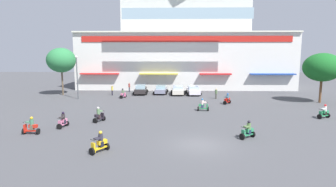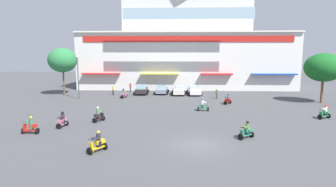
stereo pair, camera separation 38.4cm
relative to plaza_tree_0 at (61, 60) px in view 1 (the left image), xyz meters
name	(u,v)px [view 1 (the left image)]	position (x,y,z in m)	size (l,w,h in m)	color
ground_plane	(190,110)	(20.27, -11.20, -5.69)	(128.00, 128.00, 0.00)	#47474B
colonial_building	(185,41)	(20.27, 12.16, 3.57)	(40.72, 17.45, 21.89)	silver
plaza_tree_0	(61,60)	(0.00, 0.00, 0.00)	(4.56, 4.62, 7.68)	brown
plaza_tree_1	(322,67)	(38.62, -5.75, -0.77)	(5.16, 4.73, 6.88)	brown
parked_car_0	(141,89)	(12.58, 1.68, -4.93)	(2.55, 4.50, 1.52)	#292526
parked_car_1	(161,89)	(15.98, 2.08, -4.97)	(2.44, 4.28, 1.41)	gray
parked_car_2	(178,90)	(18.82, 1.14, -4.95)	(2.44, 4.29, 1.46)	beige
parked_car_3	(193,90)	(21.36, 1.08, -4.96)	(2.65, 4.51, 1.44)	silver
scooter_rider_0	(248,131)	(24.38, -22.45, -5.08)	(1.45, 1.25, 1.50)	black
scooter_rider_1	(100,144)	(13.13, -25.98, -5.05)	(1.28, 1.49, 1.55)	black
scooter_rider_2	(227,100)	(25.47, -7.23, -5.07)	(1.22, 1.33, 1.52)	black
scooter_rider_4	(63,121)	(7.93, -19.59, -5.08)	(0.75, 1.40, 1.50)	black
scooter_rider_5	(99,116)	(10.73, -17.38, -5.04)	(1.08, 1.43, 1.58)	black
scooter_rider_6	(203,106)	(21.75, -11.73, -5.06)	(1.33, 0.52, 1.53)	black
scooter_rider_7	(31,127)	(6.04, -21.79, -5.05)	(1.41, 0.56, 1.56)	black
scooter_rider_8	(324,113)	(34.28, -15.23, -5.06)	(1.54, 1.14, 1.54)	black
scooter_rider_9	(123,94)	(10.40, -2.70, -5.09)	(0.91, 1.48, 1.50)	black
pedestrian_0	(112,90)	(8.09, 0.11, -4.74)	(0.31, 0.31, 1.65)	black
pedestrian_1	(216,93)	(24.58, -2.91, -4.81)	(0.51, 0.51, 1.57)	#48463F
pedestrian_2	(129,87)	(10.27, 3.92, -4.74)	(0.33, 0.33, 1.66)	#2F2B3A
streetlamp_near	(77,74)	(3.82, -3.76, -1.90)	(0.40, 0.40, 6.46)	#474C51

